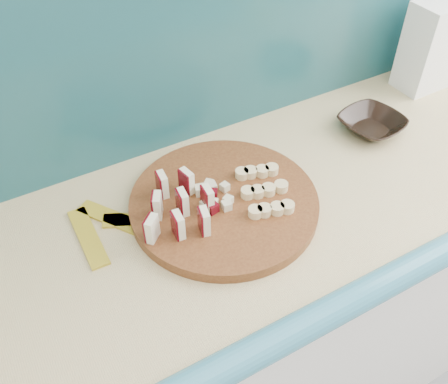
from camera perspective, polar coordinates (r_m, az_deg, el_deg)
kitchen_counter at (r=1.45m, az=2.65°, el=-14.14°), size 2.20×0.63×0.91m
backsplash at (r=1.15m, az=-4.01°, el=16.56°), size 2.20×0.02×0.50m
cutting_board at (r=1.08m, az=0.00°, el=-1.26°), size 0.51×0.51×0.03m
apple_wedges at (r=1.02m, az=-5.22°, el=-1.53°), size 0.16×0.18×0.06m
apple_chunks at (r=1.06m, az=-1.40°, el=-0.59°), size 0.06×0.06×0.02m
banana_slices at (r=1.08m, az=4.56°, el=0.23°), size 0.14×0.17×0.02m
brown_bowl at (r=1.34m, az=16.50°, el=7.44°), size 0.18×0.18×0.04m
flour_bag at (r=1.52m, az=22.56°, el=15.15°), size 0.14×0.10×0.24m
banana_peel at (r=1.07m, az=-12.25°, el=-3.70°), size 0.23×0.19×0.01m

